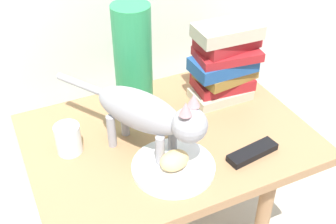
# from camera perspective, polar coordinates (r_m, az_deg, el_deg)

# --- Properties ---
(side_table) EXTENTS (0.80, 0.58, 0.53)m
(side_table) POSITION_cam_1_polar(r_m,az_deg,el_deg) (1.29, -0.00, -5.52)
(side_table) COLOR #9E724C
(side_table) RESTS_ON ground
(plate) EXTENTS (0.22, 0.22, 0.01)m
(plate) POSITION_cam_1_polar(r_m,az_deg,el_deg) (1.13, 0.72, -7.35)
(plate) COLOR white
(plate) RESTS_ON side_table
(bread_roll) EXTENTS (0.09, 0.07, 0.05)m
(bread_roll) POSITION_cam_1_polar(r_m,az_deg,el_deg) (1.10, 0.86, -6.48)
(bread_roll) COLOR #E0BC7A
(bread_roll) RESTS_ON plate
(cat) EXTENTS (0.28, 0.42, 0.23)m
(cat) POSITION_cam_1_polar(r_m,az_deg,el_deg) (1.10, -2.63, -0.26)
(cat) COLOR #99999E
(cat) RESTS_ON side_table
(book_stack) EXTENTS (0.22, 0.15, 0.25)m
(book_stack) POSITION_cam_1_polar(r_m,az_deg,el_deg) (1.34, 7.58, 6.61)
(book_stack) COLOR #BCB299
(book_stack) RESTS_ON side_table
(green_vase) EXTENTS (0.11, 0.11, 0.34)m
(green_vase) POSITION_cam_1_polar(r_m,az_deg,el_deg) (1.26, -4.68, 6.87)
(green_vase) COLOR #288C51
(green_vase) RESTS_ON side_table
(candle_jar) EXTENTS (0.07, 0.07, 0.08)m
(candle_jar) POSITION_cam_1_polar(r_m,az_deg,el_deg) (1.19, -13.14, -3.70)
(candle_jar) COLOR silver
(candle_jar) RESTS_ON side_table
(tv_remote) EXTENTS (0.15, 0.06, 0.02)m
(tv_remote) POSITION_cam_1_polar(r_m,az_deg,el_deg) (1.19, 11.20, -5.32)
(tv_remote) COLOR black
(tv_remote) RESTS_ON side_table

